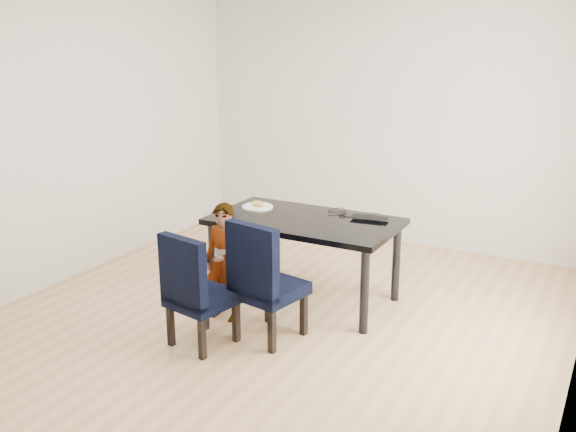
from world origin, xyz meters
The scene contains 11 objects.
floor centered at (0.00, 0.00, -0.01)m, with size 4.50×5.00×0.01m, color tan.
wall_back centered at (0.00, 2.50, 1.35)m, with size 4.50×0.01×2.70m, color silver.
wall_left centered at (-2.25, 0.00, 1.35)m, with size 0.01×5.00×2.70m, color white.
dining_table centered at (0.00, 0.50, 0.38)m, with size 1.60×0.90×0.75m, color black.
chair_left centered at (-0.29, -0.62, 0.45)m, with size 0.43×0.45×0.90m, color black.
chair_right centered at (0.10, -0.28, 0.48)m, with size 0.46×0.48×0.96m, color black.
child centered at (-0.40, -0.16, 0.49)m, with size 0.36×0.24×0.98m, color #F15214.
plate centered at (-0.55, 0.62, 0.76)m, with size 0.28×0.28×0.02m, color white.
sandwich centered at (-0.54, 0.61, 0.79)m, with size 0.13×0.06×0.05m, color gold.
laptop centered at (0.50, 0.78, 0.76)m, with size 0.32×0.21×0.03m, color black.
cable_tangle centered at (0.20, 0.73, 0.75)m, with size 0.15×0.15×0.01m, color black.
Camera 1 is at (2.42, -4.24, 2.30)m, focal length 40.00 mm.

